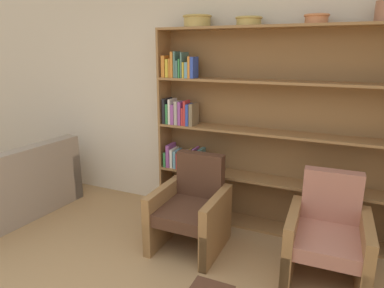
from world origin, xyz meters
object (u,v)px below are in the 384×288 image
(bowl_copper, at_px, (317,18))
(armchair_cushioned, at_px, (328,236))
(bowl_sage, at_px, (197,20))
(bookshelf, at_px, (254,133))
(armchair_leather, at_px, (191,209))
(bowl_stoneware, at_px, (249,21))
(couch, at_px, (13,190))

(bowl_copper, relative_size, armchair_cushioned, 0.25)
(bowl_sage, distance_m, bowl_copper, 1.16)
(bookshelf, relative_size, armchair_leather, 2.84)
(bowl_stoneware, height_order, couch, bowl_stoneware)
(bookshelf, relative_size, bowl_sage, 8.47)
(bookshelf, height_order, bowl_copper, bowl_copper)
(couch, distance_m, armchair_leather, 2.19)
(bowl_stoneware, xyz_separation_m, couch, (-2.49, -0.90, -1.85))
(bookshelf, relative_size, bowl_stoneware, 9.59)
(bowl_copper, height_order, armchair_leather, bowl_copper)
(armchair_cushioned, bearing_deg, bowl_sage, -25.43)
(bowl_stoneware, relative_size, bowl_copper, 1.17)
(couch, bearing_deg, armchair_leather, -79.27)
(armchair_cushioned, bearing_deg, bowl_copper, -66.39)
(bookshelf, bearing_deg, armchair_leather, -121.63)
(couch, relative_size, armchair_cushioned, 1.70)
(bowl_copper, height_order, couch, bowl_copper)
(bowl_stoneware, bearing_deg, armchair_cushioned, -34.71)
(bowl_sage, xyz_separation_m, bowl_copper, (1.16, -0.00, -0.02))
(armchair_cushioned, bearing_deg, bowl_stoneware, -36.56)
(bookshelf, distance_m, armchair_leather, 1.02)
(bowl_stoneware, distance_m, couch, 3.23)
(bowl_copper, xyz_separation_m, armchair_cushioned, (0.30, -0.64, -1.77))
(bowl_copper, distance_m, armchair_cushioned, 1.90)
(armchair_leather, bearing_deg, bookshelf, -121.63)
(bowl_stoneware, distance_m, armchair_leather, 1.91)
(bookshelf, xyz_separation_m, bowl_stoneware, (-0.09, -0.03, 1.12))
(bowl_stoneware, distance_m, armchair_cushioned, 2.09)
(bookshelf, height_order, armchair_cushioned, bookshelf)
(bowl_stoneware, xyz_separation_m, armchair_leather, (-0.32, -0.64, -1.77))
(bowl_sage, bearing_deg, bowl_copper, -0.00)
(couch, bearing_deg, bowl_sage, -61.34)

